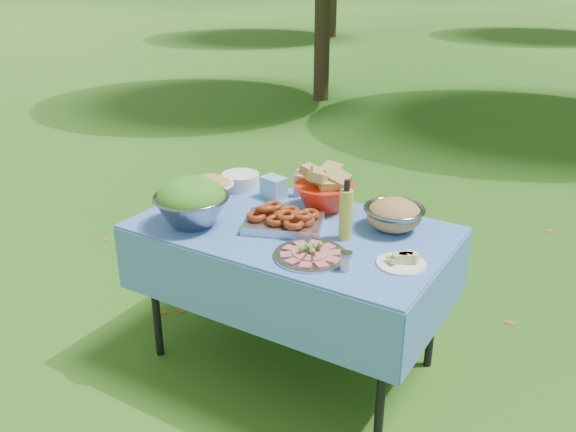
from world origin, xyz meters
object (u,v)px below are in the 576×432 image
at_px(salad_bowl, 191,202).
at_px(bread_bowl, 324,190).
at_px(picnic_table, 292,296).
at_px(pasta_bowl_steel, 394,214).
at_px(charcuterie_platter, 311,249).
at_px(plate_stack, 241,181).
at_px(oil_bottle, 346,210).

xyz_separation_m(salad_bowl, bread_bowl, (0.44, 0.50, -0.02)).
bearing_deg(picnic_table, pasta_bowl_steel, 27.77).
xyz_separation_m(picnic_table, charcuterie_platter, (0.23, -0.23, 0.42)).
relative_size(bread_bowl, charcuterie_platter, 0.94).
distance_m(plate_stack, bread_bowl, 0.53).
bearing_deg(oil_bottle, pasta_bowl_steel, 55.35).
distance_m(pasta_bowl_steel, oil_bottle, 0.27).
xyz_separation_m(bread_bowl, pasta_bowl_steel, (0.39, -0.05, -0.03)).
relative_size(plate_stack, oil_bottle, 0.73).
bearing_deg(charcuterie_platter, plate_stack, 144.55).
distance_m(picnic_table, bread_bowl, 0.55).
distance_m(salad_bowl, pasta_bowl_steel, 0.95).
xyz_separation_m(picnic_table, oil_bottle, (0.27, 0.01, 0.52)).
xyz_separation_m(charcuterie_platter, oil_bottle, (0.05, 0.24, 0.10)).
distance_m(plate_stack, charcuterie_platter, 0.90).
bearing_deg(plate_stack, bread_bowl, -2.45).
bearing_deg(charcuterie_platter, oil_bottle, 79.09).
bearing_deg(pasta_bowl_steel, salad_bowl, -151.86).
xyz_separation_m(plate_stack, oil_bottle, (0.78, -0.29, 0.10)).
bearing_deg(salad_bowl, pasta_bowl_steel, 28.14).
bearing_deg(picnic_table, oil_bottle, 1.76).
xyz_separation_m(plate_stack, pasta_bowl_steel, (0.92, -0.07, 0.03)).
distance_m(salad_bowl, oil_bottle, 0.73).
bearing_deg(charcuterie_platter, bread_bowl, 112.06).
relative_size(picnic_table, pasta_bowl_steel, 5.26).
height_order(salad_bowl, plate_stack, salad_bowl).
relative_size(bread_bowl, pasta_bowl_steel, 1.08).
height_order(picnic_table, plate_stack, plate_stack).
bearing_deg(oil_bottle, picnic_table, -178.24).
bearing_deg(oil_bottle, bread_bowl, 133.33).
distance_m(picnic_table, plate_stack, 0.72).
bearing_deg(salad_bowl, bread_bowl, 48.41).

